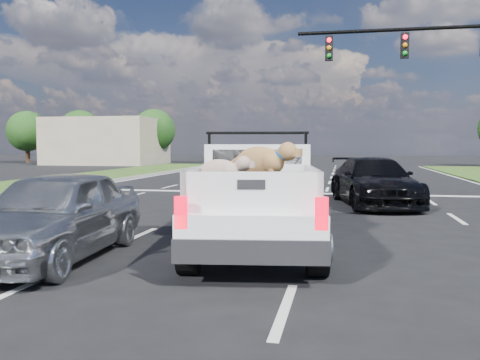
# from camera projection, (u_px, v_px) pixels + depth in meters

# --- Properties ---
(ground) EXTENTS (160.00, 160.00, 0.00)m
(ground) POSITION_uv_depth(u_px,v_px,m) (219.00, 240.00, 10.07)
(ground) COLOR black
(ground) RESTS_ON ground
(road_markings) EXTENTS (17.75, 60.00, 0.01)m
(road_markings) POSITION_uv_depth(u_px,v_px,m) (268.00, 203.00, 16.49)
(road_markings) COLOR silver
(road_markings) RESTS_ON ground
(curb_left) EXTENTS (0.15, 60.00, 0.14)m
(curb_left) POSITION_uv_depth(u_px,v_px,m) (9.00, 197.00, 17.73)
(curb_left) COLOR gray
(curb_left) RESTS_ON ground
(traffic_signal) EXTENTS (9.11, 0.31, 7.00)m
(traffic_signal) POSITION_uv_depth(u_px,v_px,m) (478.00, 67.00, 18.58)
(traffic_signal) COLOR black
(traffic_signal) RESTS_ON ground
(building_left) EXTENTS (10.00, 8.00, 4.40)m
(building_left) POSITION_uv_depth(u_px,v_px,m) (107.00, 141.00, 49.09)
(building_left) COLOR tan
(building_left) RESTS_ON ground
(tree_far_a) EXTENTS (4.20, 4.20, 5.40)m
(tree_far_a) POSITION_uv_depth(u_px,v_px,m) (27.00, 131.00, 52.95)
(tree_far_a) COLOR #332114
(tree_far_a) RESTS_ON ground
(tree_far_b) EXTENTS (4.20, 4.20, 5.40)m
(tree_far_b) POSITION_uv_depth(u_px,v_px,m) (80.00, 131.00, 51.76)
(tree_far_b) COLOR #332114
(tree_far_b) RESTS_ON ground
(tree_far_c) EXTENTS (4.20, 4.20, 5.40)m
(tree_far_c) POSITION_uv_depth(u_px,v_px,m) (154.00, 130.00, 50.17)
(tree_far_c) COLOR #332114
(tree_far_c) RESTS_ON ground
(pickup_truck) EXTENTS (2.81, 5.93, 2.14)m
(pickup_truck) POSITION_uv_depth(u_px,v_px,m) (257.00, 193.00, 9.58)
(pickup_truck) COLOR black
(pickup_truck) RESTS_ON ground
(silver_sedan) EXTENTS (2.02, 4.46, 1.49)m
(silver_sedan) POSITION_uv_depth(u_px,v_px,m) (55.00, 214.00, 8.39)
(silver_sedan) COLOR #A9ACB0
(silver_sedan) RESTS_ON ground
(black_coupe) EXTENTS (3.02, 5.42, 1.49)m
(black_coupe) POSITION_uv_depth(u_px,v_px,m) (374.00, 181.00, 15.85)
(black_coupe) COLOR black
(black_coupe) RESTS_ON ground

